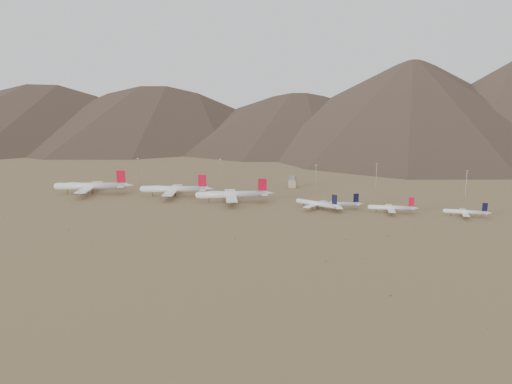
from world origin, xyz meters
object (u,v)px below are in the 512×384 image
(widebody_centre, at_px, (174,189))
(widebody_east, at_px, (232,194))
(narrowbody_b, at_px, (339,204))
(control_tower, at_px, (293,182))
(widebody_west, at_px, (91,186))
(narrowbody_a, at_px, (318,204))

(widebody_centre, xyz_separation_m, widebody_east, (62.97, -7.66, 0.07))
(narrowbody_b, xyz_separation_m, control_tower, (-60.37, 86.59, 0.78))
(widebody_east, height_order, narrowbody_b, widebody_east)
(widebody_west, relative_size, widebody_centre, 1.08)
(widebody_centre, bearing_deg, widebody_west, 173.43)
(narrowbody_a, height_order, narrowbody_b, narrowbody_a)
(widebody_centre, xyz_separation_m, narrowbody_b, (161.04, -6.82, -2.95))
(widebody_west, xyz_separation_m, widebody_centre, (85.33, 12.69, -0.68))
(widebody_west, height_order, widebody_centre, widebody_west)
(widebody_east, bearing_deg, narrowbody_a, -24.79)
(widebody_centre, distance_m, control_tower, 128.46)
(widebody_centre, height_order, narrowbody_a, widebody_centre)
(widebody_west, relative_size, widebody_east, 1.10)
(narrowbody_b, bearing_deg, widebody_west, 163.02)
(widebody_centre, bearing_deg, narrowbody_b, -17.45)
(widebody_east, relative_size, narrowbody_b, 1.71)
(widebody_centre, height_order, control_tower, widebody_centre)
(widebody_west, bearing_deg, widebody_centre, -9.90)
(widebody_centre, bearing_deg, widebody_east, -21.97)
(narrowbody_a, distance_m, control_tower, 100.93)
(widebody_centre, distance_m, narrowbody_b, 161.21)
(narrowbody_b, bearing_deg, narrowbody_a, 176.99)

